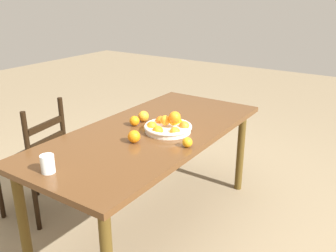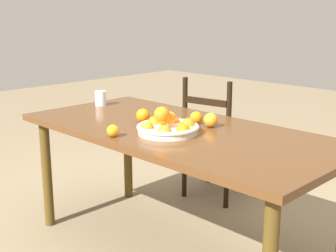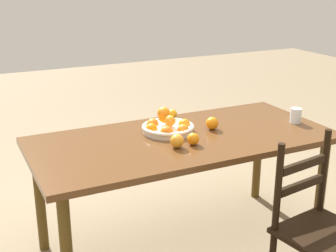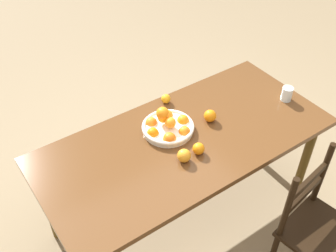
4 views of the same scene
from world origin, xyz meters
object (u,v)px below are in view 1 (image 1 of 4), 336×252
(chair_near_window, at_px, (36,163))
(orange_loose_0, at_px, (134,121))
(dining_table, at_px, (150,140))
(orange_loose_1, at_px, (187,142))
(orange_loose_2, at_px, (144,116))
(drinking_glass, at_px, (48,164))
(fruit_bowl, at_px, (168,127))
(orange_loose_3, at_px, (134,137))

(chair_near_window, relative_size, orange_loose_0, 12.73)
(dining_table, distance_m, orange_loose_1, 0.39)
(orange_loose_2, distance_m, drinking_glass, 0.91)
(fruit_bowl, xyz_separation_m, orange_loose_3, (-0.28, 0.07, 0.00))
(dining_table, xyz_separation_m, orange_loose_2, (0.12, 0.15, 0.12))
(dining_table, distance_m, drinking_glass, 0.81)
(chair_near_window, xyz_separation_m, drinking_glass, (-0.42, -0.72, 0.37))
(dining_table, height_order, orange_loose_1, orange_loose_1)
(dining_table, height_order, fruit_bowl, fruit_bowl)
(orange_loose_0, xyz_separation_m, orange_loose_3, (-0.24, -0.19, 0.00))
(drinking_glass, bearing_deg, orange_loose_1, -32.54)
(orange_loose_1, distance_m, orange_loose_3, 0.34)
(dining_table, height_order, orange_loose_3, orange_loose_3)
(fruit_bowl, bearing_deg, orange_loose_2, 75.38)
(dining_table, bearing_deg, drinking_glass, 174.15)
(chair_near_window, xyz_separation_m, orange_loose_0, (0.38, -0.65, 0.35))
(chair_near_window, bearing_deg, orange_loose_0, 111.48)
(orange_loose_1, xyz_separation_m, orange_loose_2, (0.22, 0.50, 0.01))
(fruit_bowl, height_order, orange_loose_2, fruit_bowl)
(dining_table, relative_size, chair_near_window, 2.03)
(orange_loose_0, height_order, orange_loose_1, orange_loose_0)
(orange_loose_1, xyz_separation_m, orange_loose_3, (-0.12, 0.32, 0.01))
(chair_near_window, bearing_deg, orange_loose_1, 94.10)
(chair_near_window, xyz_separation_m, orange_loose_1, (0.27, -1.16, 0.35))
(dining_table, bearing_deg, orange_loose_0, 85.08)
(drinking_glass, bearing_deg, fruit_bowl, -13.27)
(orange_loose_1, relative_size, drinking_glass, 0.64)
(dining_table, bearing_deg, orange_loose_1, -106.05)
(fruit_bowl, xyz_separation_m, orange_loose_0, (-0.04, 0.26, -0.00))
(chair_near_window, height_order, orange_loose_2, chair_near_window)
(chair_near_window, xyz_separation_m, orange_loose_3, (0.15, -0.84, 0.36))
(dining_table, relative_size, fruit_bowl, 5.62)
(orange_loose_0, relative_size, orange_loose_2, 0.90)
(fruit_bowl, bearing_deg, orange_loose_1, -122.30)
(fruit_bowl, height_order, drinking_glass, fruit_bowl)
(chair_near_window, relative_size, orange_loose_2, 11.45)
(orange_loose_0, bearing_deg, orange_loose_3, -141.92)
(orange_loose_2, xyz_separation_m, drinking_glass, (-0.91, -0.06, 0.01))
(orange_loose_1, height_order, orange_loose_3, orange_loose_3)
(orange_loose_3, bearing_deg, orange_loose_1, -68.56)
(drinking_glass, bearing_deg, dining_table, -5.85)
(dining_table, relative_size, drinking_glass, 18.69)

